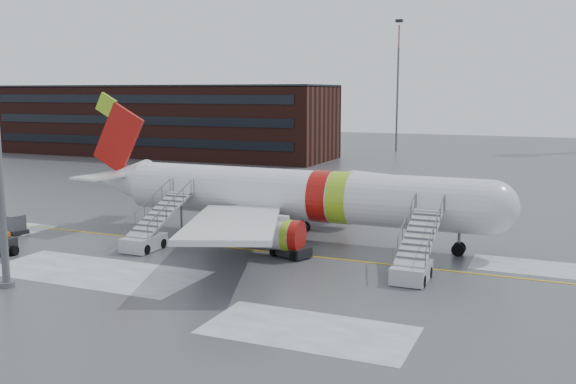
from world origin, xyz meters
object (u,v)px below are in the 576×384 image
at_px(airliner, 287,195).
at_px(airstair_aft, 150,233).
at_px(airstair_fwd, 414,261).
at_px(uld_container, 14,225).
at_px(pushback_tug, 289,247).

height_order(airliner, airstair_aft, airliner).
xyz_separation_m(airliner, airstair_aft, (-8.01, -6.54, -2.35)).
distance_m(airstair_fwd, airstair_aft, 19.25).
bearing_deg(airstair_aft, airstair_fwd, 0.00).
relative_size(airstair_aft, uld_container, 3.60).
bearing_deg(airstair_fwd, airliner, 149.82).
bearing_deg(airstair_fwd, pushback_tug, 169.30).
xyz_separation_m(airliner, uld_container, (-20.64, -6.93, -2.70)).
distance_m(airstair_aft, uld_container, 12.64).
height_order(airstair_fwd, pushback_tug, airstair_fwd).
bearing_deg(pushback_tug, airstair_aft, -170.60).
distance_m(airliner, uld_container, 21.94).
bearing_deg(uld_container, airliner, 18.55).
distance_m(airstair_aft, pushback_tug, 10.41).
relative_size(airliner, airstair_fwd, 4.55).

